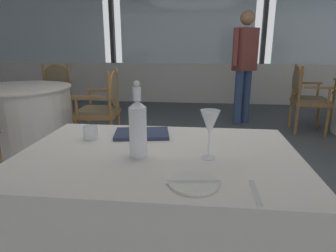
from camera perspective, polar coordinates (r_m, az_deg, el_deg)
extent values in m
plane|color=#4C5156|center=(2.88, -0.70, -10.06)|extent=(13.32, 13.32, 0.00)
cube|color=silver|center=(6.48, 3.40, 8.37)|extent=(10.13, 0.12, 0.85)
cube|color=silver|center=(7.34, -23.44, 17.99)|extent=(2.80, 0.02, 1.69)
cube|color=silver|center=(6.46, 3.61, 19.65)|extent=(2.80, 0.02, 1.69)
cube|color=#333338|center=(6.71, -10.91, 19.27)|extent=(0.08, 0.14, 1.69)
cube|color=#333338|center=(6.56, 18.41, 18.87)|extent=(0.08, 0.14, 1.69)
cube|color=white|center=(1.39, -1.88, -5.59)|extent=(1.31, 0.91, 0.02)
cube|color=white|center=(1.57, -1.75, -18.66)|extent=(1.27, 0.88, 0.74)
cylinder|color=silver|center=(1.09, 5.06, -11.04)|extent=(0.19, 0.19, 0.01)
cube|color=silver|center=(1.09, 5.07, -10.79)|extent=(0.20, 0.04, 0.00)
cube|color=silver|center=(1.07, 16.69, -12.26)|extent=(0.02, 0.18, 0.00)
cylinder|color=white|center=(1.32, -5.88, -1.17)|extent=(0.08, 0.08, 0.23)
cone|color=white|center=(1.28, -6.04, 4.33)|extent=(0.08, 0.08, 0.03)
cylinder|color=white|center=(1.28, -6.09, 6.31)|extent=(0.04, 0.04, 0.06)
sphere|color=silver|center=(1.27, -6.15, 8.18)|extent=(0.03, 0.03, 0.03)
cylinder|color=white|center=(1.33, 7.89, -6.12)|extent=(0.06, 0.06, 0.00)
cylinder|color=white|center=(1.31, 7.98, -3.95)|extent=(0.01, 0.01, 0.10)
cone|color=white|center=(1.28, 8.16, 0.59)|extent=(0.09, 0.09, 0.11)
cylinder|color=white|center=(1.62, -14.89, -1.21)|extent=(0.08, 0.08, 0.07)
cube|color=#2D3856|center=(1.64, -5.25, -1.49)|extent=(0.32, 0.25, 0.02)
cube|color=olive|center=(4.68, 25.95, 4.20)|extent=(0.50, 0.50, 0.05)
cube|color=#75664C|center=(4.68, 26.01, 4.72)|extent=(0.46, 0.46, 0.04)
cylinder|color=olive|center=(4.97, 27.28, 1.84)|extent=(0.04, 0.04, 0.42)
cylinder|color=olive|center=(4.60, 28.61, 0.67)|extent=(0.04, 0.04, 0.42)
cylinder|color=olive|center=(4.87, 22.78, 2.12)|extent=(0.04, 0.04, 0.42)
cylinder|color=olive|center=(4.49, 23.76, 0.94)|extent=(0.04, 0.04, 0.42)
cylinder|color=olive|center=(4.79, 23.43, 8.06)|extent=(0.04, 0.04, 0.50)
cylinder|color=olive|center=(4.40, 24.49, 7.37)|extent=(0.04, 0.04, 0.50)
ellipsoid|color=#75664C|center=(4.59, 23.79, 8.05)|extent=(0.08, 0.39, 0.42)
torus|color=olive|center=(4.59, 23.79, 8.05)|extent=(0.07, 0.43, 0.43)
cube|color=olive|center=(4.89, 25.80, 7.57)|extent=(0.37, 0.07, 0.03)
cylinder|color=olive|center=(4.94, 27.23, 6.17)|extent=(0.03, 0.03, 0.22)
cube|color=olive|center=(4.41, 27.37, 6.65)|extent=(0.37, 0.07, 0.03)
cylinder|color=olive|center=(4.47, 28.93, 5.11)|extent=(0.03, 0.03, 0.22)
cylinder|color=olive|center=(5.94, 29.44, 3.49)|extent=(0.04, 0.04, 0.40)
cylinder|color=white|center=(3.94, -27.66, 6.62)|extent=(1.27, 1.27, 0.02)
cylinder|color=white|center=(4.01, -26.97, 1.27)|extent=(1.23, 1.23, 0.74)
cube|color=olive|center=(4.85, -21.51, 4.95)|extent=(0.49, 0.49, 0.05)
cube|color=#75664C|center=(4.84, -21.56, 5.45)|extent=(0.45, 0.45, 0.04)
cylinder|color=olive|center=(4.64, -19.95, 1.72)|extent=(0.04, 0.04, 0.41)
cylinder|color=olive|center=(4.80, -24.36, 1.72)|extent=(0.04, 0.04, 0.41)
cylinder|color=olive|center=(5.00, -18.23, 2.84)|extent=(0.04, 0.04, 0.41)
cylinder|color=olive|center=(5.15, -22.40, 2.81)|extent=(0.04, 0.04, 0.41)
cylinder|color=olive|center=(4.92, -18.74, 8.56)|extent=(0.04, 0.04, 0.49)
cylinder|color=olive|center=(5.07, -22.99, 8.35)|extent=(0.04, 0.04, 0.49)
ellipsoid|color=#75664C|center=(5.00, -20.86, 8.76)|extent=(0.39, 0.07, 0.41)
torus|color=olive|center=(5.00, -20.86, 8.76)|extent=(0.43, 0.06, 0.43)
cube|color=olive|center=(4.70, -19.10, 7.90)|extent=(0.06, 0.37, 0.03)
cylinder|color=olive|center=(4.58, -19.61, 6.28)|extent=(0.03, 0.03, 0.22)
cube|color=olive|center=(4.90, -24.58, 7.64)|extent=(0.06, 0.37, 0.03)
cylinder|color=olive|center=(4.80, -25.18, 6.08)|extent=(0.03, 0.03, 0.22)
cube|color=olive|center=(3.61, -13.53, 2.39)|extent=(0.49, 0.49, 0.05)
cube|color=#75664C|center=(3.60, -13.57, 3.05)|extent=(0.45, 0.45, 0.04)
cylinder|color=olive|center=(3.55, -17.27, -2.08)|extent=(0.04, 0.04, 0.42)
cylinder|color=olive|center=(3.91, -15.32, -0.29)|extent=(0.04, 0.04, 0.42)
cylinder|color=olive|center=(3.43, -10.98, -2.23)|extent=(0.04, 0.04, 0.42)
cylinder|color=olive|center=(3.81, -9.59, -0.38)|extent=(0.04, 0.04, 0.42)
cylinder|color=olive|center=(3.32, -11.44, 6.14)|extent=(0.04, 0.04, 0.49)
cylinder|color=olive|center=(3.70, -9.95, 7.19)|extent=(0.04, 0.04, 0.49)
ellipsoid|color=#75664C|center=(3.50, -10.43, 7.10)|extent=(0.07, 0.39, 0.41)
torus|color=olive|center=(3.50, -10.43, 7.10)|extent=(0.06, 0.43, 0.43)
cube|color=olive|center=(3.33, -15.30, 5.49)|extent=(0.37, 0.06, 0.03)
cylinder|color=olive|center=(3.40, -17.44, 3.62)|extent=(0.03, 0.03, 0.22)
cube|color=olive|center=(3.81, -13.02, 6.86)|extent=(0.37, 0.06, 0.03)
cylinder|color=olive|center=(3.86, -14.94, 5.20)|extent=(0.03, 0.03, 0.22)
cylinder|color=#334770|center=(4.93, 14.97, 5.53)|extent=(0.13, 0.13, 0.85)
cylinder|color=#334770|center=(4.79, 13.56, 5.35)|extent=(0.13, 0.13, 0.85)
cube|color=brown|center=(4.79, 14.89, 14.24)|extent=(0.40, 0.39, 0.64)
sphere|color=#9E7051|center=(4.80, 15.30, 19.72)|extent=(0.22, 0.22, 0.22)
cylinder|color=brown|center=(4.96, 16.63, 14.52)|extent=(0.09, 0.09, 0.54)
cylinder|color=brown|center=(4.62, 13.08, 14.72)|extent=(0.09, 0.09, 0.54)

